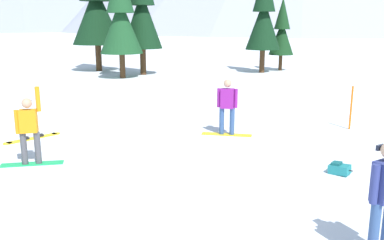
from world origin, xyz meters
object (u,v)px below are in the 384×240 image
(snowboarder_background, at_px, (227,106))
(trail_marker_pole, at_px, (351,108))
(snowboarder_midground, at_px, (29,129))
(pine_tree_short, at_px, (142,8))
(backpack_teal, at_px, (339,169))
(loose_snowboard_near_left, at_px, (33,138))
(pine_tree_twin, at_px, (96,4))
(pine_tree_slender, at_px, (121,16))
(pine_tree_tall, at_px, (264,14))
(snowboarder_foreground, at_px, (384,198))
(pine_tree_broad, at_px, (282,31))

(snowboarder_background, bearing_deg, trail_marker_pole, 11.61)
(snowboarder_midground, xyz_separation_m, pine_tree_short, (0.20, 18.01, 3.35))
(backpack_teal, bearing_deg, snowboarder_background, 125.80)
(loose_snowboard_near_left, bearing_deg, pine_tree_short, 85.94)
(loose_snowboard_near_left, distance_m, pine_tree_twin, 18.59)
(loose_snowboard_near_left, bearing_deg, pine_tree_slender, 89.65)
(snowboarder_background, height_order, pine_tree_tall, pine_tree_tall)
(snowboarder_foreground, height_order, pine_tree_broad, pine_tree_broad)
(pine_tree_slender, bearing_deg, pine_tree_twin, 121.80)
(backpack_teal, height_order, trail_marker_pole, trail_marker_pole)
(snowboarder_midground, xyz_separation_m, pine_tree_slender, (-0.83, 16.20, 2.87))
(snowboarder_foreground, bearing_deg, pine_tree_short, 106.80)
(snowboarder_midground, xyz_separation_m, pine_tree_tall, (8.20, 19.36, 3.00))
(pine_tree_broad, xyz_separation_m, pine_tree_twin, (-12.99, -0.58, 1.84))
(pine_tree_short, bearing_deg, pine_tree_broad, 16.03)
(pine_tree_tall, xyz_separation_m, pine_tree_short, (-8.00, -1.35, 0.36))
(backpack_teal, bearing_deg, pine_tree_slender, 116.19)
(backpack_teal, distance_m, pine_tree_slender, 18.91)
(pine_tree_twin, height_order, pine_tree_short, pine_tree_twin)
(snowboarder_foreground, relative_size, pine_tree_twin, 0.21)
(backpack_teal, xyz_separation_m, pine_tree_slender, (-8.19, 16.65, 3.65))
(loose_snowboard_near_left, distance_m, pine_tree_short, 16.30)
(snowboarder_background, xyz_separation_m, pine_tree_slender, (-5.77, 13.29, 2.86))
(trail_marker_pole, bearing_deg, pine_tree_twin, 126.79)
(snowboarder_foreground, distance_m, pine_tree_slender, 21.78)
(loose_snowboard_near_left, distance_m, pine_tree_broad, 21.46)
(pine_tree_broad, bearing_deg, snowboarder_foreground, -96.61)
(backpack_teal, distance_m, pine_tree_tall, 20.19)
(snowboarder_foreground, height_order, trail_marker_pole, snowboarder_foreground)
(pine_tree_slender, xyz_separation_m, pine_tree_tall, (9.03, 3.16, 0.12))
(snowboarder_foreground, xyz_separation_m, pine_tree_twin, (-10.12, 24.14, 3.67))
(pine_tree_slender, bearing_deg, backpack_teal, -63.81)
(snowboarder_background, distance_m, pine_tree_slender, 14.77)
(loose_snowboard_near_left, height_order, pine_tree_tall, pine_tree_tall)
(pine_tree_tall, bearing_deg, snowboarder_foreground, -93.34)
(snowboarder_foreground, distance_m, pine_tree_twin, 26.43)
(snowboarder_midground, xyz_separation_m, snowboarder_background, (4.94, 2.91, 0.01))
(snowboarder_foreground, xyz_separation_m, trail_marker_pole, (2.15, 7.72, -0.24))
(trail_marker_pole, bearing_deg, pine_tree_broad, 87.60)
(trail_marker_pole, height_order, pine_tree_broad, pine_tree_broad)
(pine_tree_slender, height_order, pine_tree_short, pine_tree_short)
(snowboarder_background, relative_size, loose_snowboard_near_left, 1.17)
(snowboarder_foreground, relative_size, snowboarder_midground, 0.93)
(snowboarder_background, xyz_separation_m, pine_tree_tall, (3.26, 16.45, 2.99))
(snowboarder_foreground, bearing_deg, snowboarder_midground, 149.78)
(pine_tree_slender, bearing_deg, pine_tree_tall, 19.29)
(snowboarder_foreground, distance_m, loose_snowboard_near_left, 10.02)
(snowboarder_foreground, xyz_separation_m, pine_tree_broad, (2.87, 24.72, 1.83))
(pine_tree_short, bearing_deg, pine_tree_slender, -119.69)
(backpack_teal, relative_size, trail_marker_pole, 0.39)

